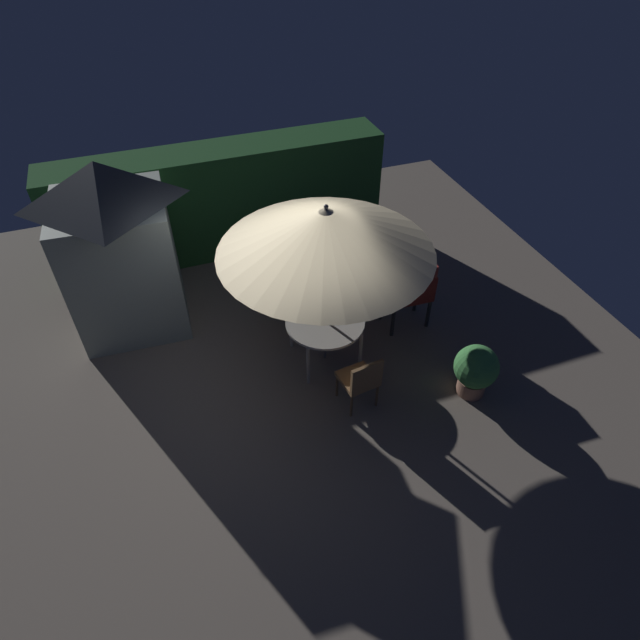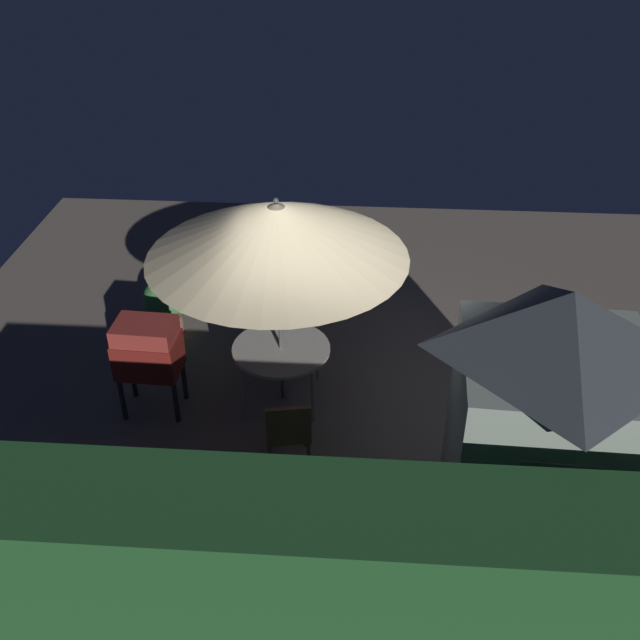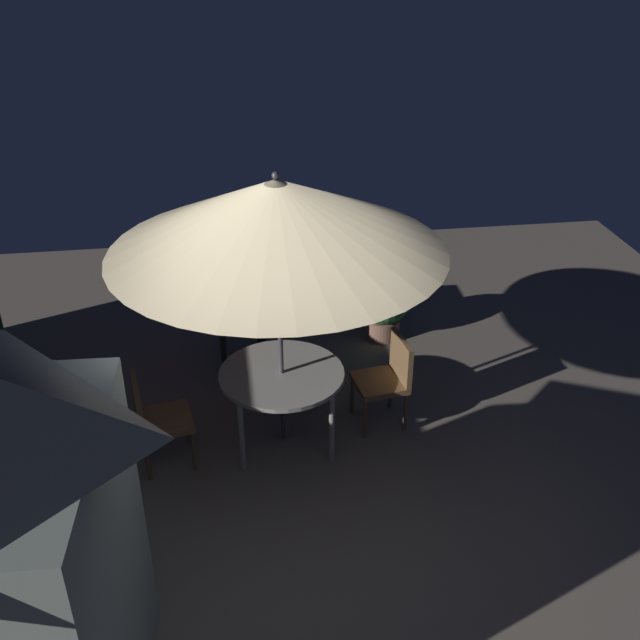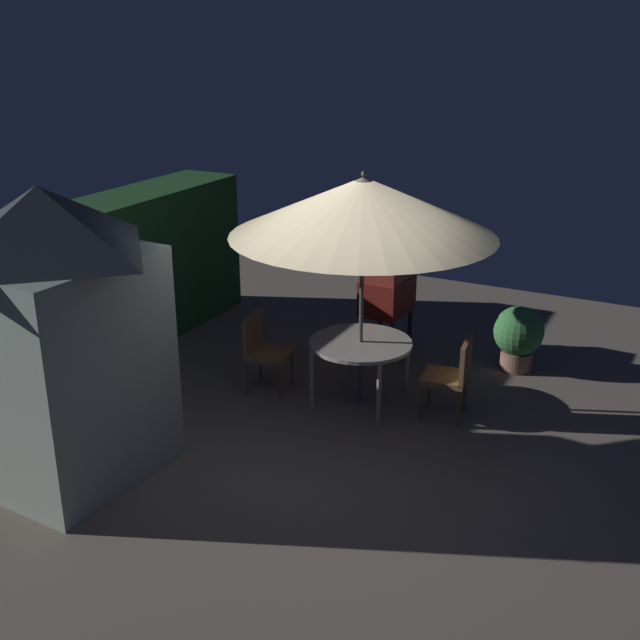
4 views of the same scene
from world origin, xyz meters
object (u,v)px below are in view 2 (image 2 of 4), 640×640
(patio_umbrella, at_px, (277,230))
(potted_plant_by_shed, at_px, (167,302))
(chair_near_shed, at_px, (288,429))
(chair_far_side, at_px, (280,314))
(patio_table, at_px, (281,352))
(bbq_grill, at_px, (148,350))
(garden_shed, at_px, (545,424))

(patio_umbrella, height_order, potted_plant_by_shed, patio_umbrella)
(chair_near_shed, xyz_separation_m, chair_far_side, (0.33, -2.16, 0.00))
(patio_table, relative_size, bbq_grill, 0.95)
(chair_near_shed, distance_m, chair_far_side, 2.19)
(patio_umbrella, bearing_deg, bbq_grill, 11.68)
(potted_plant_by_shed, bearing_deg, patio_umbrella, 141.93)
(bbq_grill, distance_m, chair_near_shed, 1.89)
(patio_table, height_order, chair_near_shed, chair_near_shed)
(bbq_grill, relative_size, chair_far_side, 1.33)
(patio_umbrella, height_order, chair_far_side, patio_umbrella)
(patio_table, relative_size, potted_plant_by_shed, 1.41)
(garden_shed, distance_m, chair_far_side, 4.04)
(chair_far_side, xyz_separation_m, potted_plant_by_shed, (1.57, -0.31, -0.07))
(garden_shed, height_order, patio_table, garden_shed)
(garden_shed, bearing_deg, chair_far_side, -47.35)
(garden_shed, bearing_deg, patio_umbrella, -36.50)
(chair_near_shed, xyz_separation_m, potted_plant_by_shed, (1.90, -2.47, -0.07))
(garden_shed, xyz_separation_m, potted_plant_by_shed, (4.25, -3.22, -0.94))
(garden_shed, height_order, bbq_grill, garden_shed)
(patio_umbrella, relative_size, bbq_grill, 2.34)
(patio_table, height_order, chair_far_side, chair_far_side)
(patio_table, distance_m, potted_plant_by_shed, 2.17)
(chair_near_shed, bearing_deg, garden_shed, 162.42)
(bbq_grill, height_order, potted_plant_by_shed, bbq_grill)
(bbq_grill, bearing_deg, patio_umbrella, -168.32)
(patio_table, height_order, bbq_grill, bbq_grill)
(potted_plant_by_shed, bearing_deg, bbq_grill, 98.11)
(garden_shed, distance_m, potted_plant_by_shed, 5.41)
(patio_table, bearing_deg, chair_near_shed, 99.87)
(garden_shed, bearing_deg, potted_plant_by_shed, -37.13)
(chair_far_side, bearing_deg, chair_near_shed, 98.67)
(patio_umbrella, bearing_deg, chair_far_side, -82.68)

